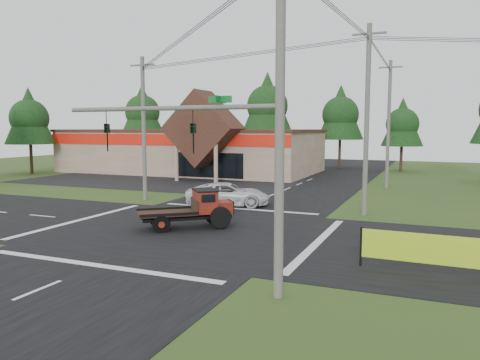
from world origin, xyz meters
The scene contains 19 objects.
ground centered at (0.00, 0.00, 0.00)m, with size 120.00×120.00×0.00m, color #2A4A1A.
road_ns centered at (0.00, 0.00, 0.01)m, with size 12.00×120.00×0.02m, color black.
road_ew centered at (0.00, 0.00, 0.01)m, with size 120.00×12.00×0.02m, color black.
parking_apron centered at (-14.00, 19.00, 0.01)m, with size 28.00×14.00×0.02m, color black.
cvs_building centered at (-15.70, 29.57, 2.78)m, with size 30.40×18.20×9.19m.
traffic_signal_mast centered at (5.82, -7.50, 4.43)m, with size 8.12×0.24×7.00m.
utility_pole_nr centered at (7.50, -7.50, 5.64)m, with size 2.00×0.30×11.00m.
utility_pole_nw centered at (-8.00, 8.00, 5.39)m, with size 2.00×0.30×10.50m.
utility_pole_ne centered at (8.00, 8.00, 5.89)m, with size 2.00×0.30×11.50m.
utility_pole_n centered at (8.00, 22.00, 5.74)m, with size 2.00×0.30×11.20m.
tree_row_a centered at (-30.00, 40.00, 8.05)m, with size 6.72×6.72×12.12m.
tree_row_b centered at (-20.00, 42.00, 6.70)m, with size 5.60×5.60×10.10m.
tree_row_c centered at (-10.00, 41.00, 8.72)m, with size 7.28×7.28×13.13m.
tree_row_d centered at (0.00, 42.00, 7.38)m, with size 6.16×6.16×11.11m.
tree_row_e centered at (8.00, 40.00, 6.03)m, with size 5.04×5.04×9.09m.
tree_side_w centered at (-32.00, 20.00, 6.70)m, with size 5.60×5.60×10.10m.
antique_flatbed_truck centered at (-0.23, 0.44, 1.05)m, with size 1.92×5.02×2.10m, color #620E10, non-canonical shape.
roadside_banner centered at (11.62, -3.10, 0.77)m, with size 4.53×0.13×1.55m, color #A5CF1B, non-canonical shape.
white_pickup centered at (-1.17, 7.92, 0.80)m, with size 2.65×5.75×1.60m, color white.
Camera 1 is at (11.91, -21.18, 5.33)m, focal length 35.00 mm.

